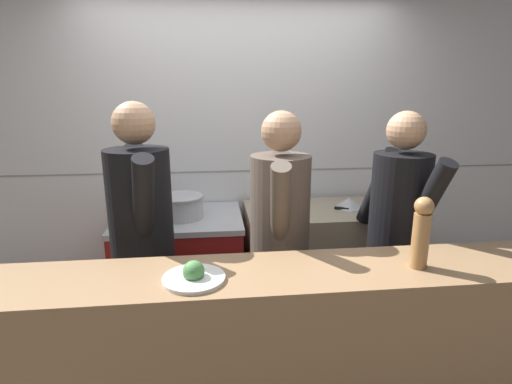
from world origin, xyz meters
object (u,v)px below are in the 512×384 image
at_px(plated_dish_main, 194,276).
at_px(chef_sous, 279,240).
at_px(chefs_knife, 355,210).
at_px(chef_line, 396,235).
at_px(stock_pot, 181,206).
at_px(pepper_mill, 421,231).
at_px(mixing_bowl_steel, 349,203).
at_px(chef_head_cook, 143,239).
at_px(oven_range, 181,271).

xyz_separation_m(plated_dish_main, chef_sous, (0.48, 0.56, -0.08)).
xyz_separation_m(chefs_knife, chef_sous, (-0.69, -0.62, 0.03)).
bearing_deg(chefs_knife, chef_line, -85.77).
relative_size(stock_pot, pepper_mill, 0.97).
relative_size(plated_dish_main, chef_sous, 0.16).
distance_m(mixing_bowl_steel, chef_sous, 0.99).
bearing_deg(chef_line, stock_pot, 137.54).
distance_m(pepper_mill, chef_head_cook, 1.50).
relative_size(chefs_knife, plated_dish_main, 1.28).
height_order(chefs_knife, chef_line, chef_line).
xyz_separation_m(oven_range, chef_line, (1.38, -0.69, 0.50)).
distance_m(mixing_bowl_steel, chefs_knife, 0.11).
bearing_deg(pepper_mill, chef_sous, 136.26).
distance_m(oven_range, chefs_knife, 1.42).
bearing_deg(pepper_mill, plated_dish_main, -178.99).
xyz_separation_m(stock_pot, chefs_knife, (1.31, -0.06, -0.06)).
distance_m(oven_range, chef_sous, 1.08).
relative_size(chefs_knife, pepper_mill, 1.03).
xyz_separation_m(mixing_bowl_steel, pepper_mill, (-0.11, -1.26, 0.23)).
height_order(plated_dish_main, chef_head_cook, chef_head_cook).
bearing_deg(stock_pot, pepper_mill, -45.87).
height_order(chef_head_cook, chef_sous, chef_head_cook).
distance_m(chefs_knife, chef_line, 0.60).
bearing_deg(plated_dish_main, oven_range, 97.41).
relative_size(stock_pot, mixing_bowl_steel, 1.50).
bearing_deg(chef_sous, oven_range, 141.90).
bearing_deg(mixing_bowl_steel, plated_dish_main, -132.01).
height_order(stock_pot, chef_line, chef_line).
xyz_separation_m(oven_range, chefs_knife, (1.33, -0.09, 0.47)).
distance_m(oven_range, pepper_mill, 1.89).
xyz_separation_m(plated_dish_main, chef_head_cook, (-0.32, 0.60, -0.05)).
relative_size(stock_pot, chef_sous, 0.20).
relative_size(plated_dish_main, chef_line, 0.16).
relative_size(mixing_bowl_steel, pepper_mill, 0.65).
bearing_deg(chef_head_cook, chefs_knife, 5.90).
bearing_deg(chef_head_cook, chef_line, -16.14).
height_order(pepper_mill, chef_head_cook, chef_head_cook).
xyz_separation_m(oven_range, mixing_bowl_steel, (1.32, 0.01, 0.50)).
relative_size(chefs_knife, chef_head_cook, 0.20).
bearing_deg(oven_range, pepper_mill, -45.91).
xyz_separation_m(oven_range, plated_dish_main, (0.16, -1.27, 0.58)).
height_order(oven_range, chef_head_cook, chef_head_cook).
bearing_deg(mixing_bowl_steel, chef_line, -85.23).
xyz_separation_m(mixing_bowl_steel, chefs_knife, (0.01, -0.10, -0.03)).
xyz_separation_m(oven_range, stock_pot, (0.03, -0.03, 0.53)).
xyz_separation_m(chefs_knife, plated_dish_main, (-1.17, -1.18, 0.11)).
relative_size(chef_head_cook, chef_line, 1.03).
bearing_deg(chef_head_cook, pepper_mill, -38.57).
xyz_separation_m(mixing_bowl_steel, chef_line, (0.06, -0.70, -0.01)).
bearing_deg(pepper_mill, stock_pot, 134.13).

